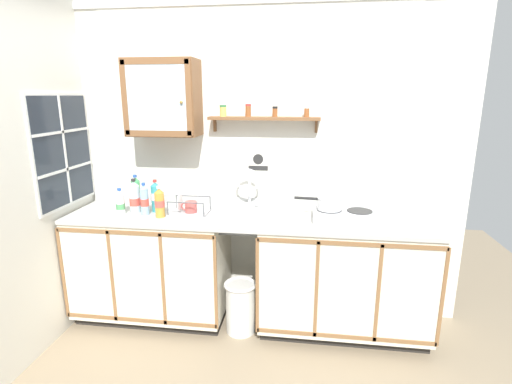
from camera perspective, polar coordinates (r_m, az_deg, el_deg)
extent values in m
plane|color=gray|center=(3.17, -2.20, -21.36)|extent=(5.86, 5.86, 0.00)
cube|color=silver|center=(3.21, -0.60, 4.30)|extent=(3.46, 0.05, 2.58)
cube|color=white|center=(3.21, -0.76, 26.62)|extent=(3.46, 0.02, 0.05)
cube|color=silver|center=(2.98, -32.38, 1.30)|extent=(0.05, 3.37, 2.58)
cube|color=black|center=(3.60, -14.49, -16.40)|extent=(1.20, 0.52, 0.08)
cube|color=beige|center=(3.37, -15.15, -10.06)|extent=(1.22, 0.58, 0.82)
cube|color=brown|center=(2.99, -17.77, -5.83)|extent=(1.22, 0.01, 0.03)
cube|color=brown|center=(3.30, -16.77, -17.78)|extent=(1.22, 0.01, 0.03)
cube|color=brown|center=(3.42, -26.77, -10.78)|extent=(0.02, 0.01, 0.75)
cube|color=brown|center=(3.21, -20.62, -11.72)|extent=(0.02, 0.01, 0.75)
cube|color=brown|center=(3.05, -13.68, -12.62)|extent=(0.02, 0.01, 0.75)
cube|color=brown|center=(2.94, -6.03, -13.40)|extent=(0.02, 0.01, 0.75)
cube|color=black|center=(3.38, 12.39, -18.39)|extent=(1.26, 0.52, 0.08)
cube|color=beige|center=(3.14, 12.87, -11.77)|extent=(1.28, 0.58, 0.82)
cube|color=brown|center=(2.73, 13.82, -7.49)|extent=(1.28, 0.01, 0.03)
cube|color=brown|center=(3.06, 12.97, -20.21)|extent=(1.28, 0.01, 0.03)
cube|color=brown|center=(2.88, 0.19, -13.86)|extent=(0.02, 0.01, 0.75)
cube|color=brown|center=(2.86, 8.98, -14.24)|extent=(0.02, 0.01, 0.75)
cube|color=brown|center=(2.91, 17.70, -14.30)|extent=(0.02, 0.01, 0.75)
cube|color=brown|center=(3.02, 25.97, -14.06)|extent=(0.02, 0.01, 0.75)
cube|color=#B2B2AD|center=(3.00, -1.46, -3.91)|extent=(2.82, 0.61, 0.03)
cube|color=#B2B2AD|center=(3.25, -0.68, -1.47)|extent=(2.82, 0.02, 0.08)
cube|color=silver|center=(3.02, -2.26, -3.38)|extent=(0.53, 0.41, 0.01)
cube|color=slate|center=(3.05, -2.24, -5.22)|extent=(0.45, 0.34, 0.01)
cube|color=slate|center=(3.20, -1.72, -3.44)|extent=(0.45, 0.01, 0.10)
cube|color=slate|center=(2.88, -2.84, -5.50)|extent=(0.45, 0.01, 0.10)
cylinder|color=#4C4C51|center=(3.05, -2.24, -5.25)|extent=(0.04, 0.04, 0.01)
cylinder|color=silver|center=(3.23, -0.95, -2.10)|extent=(0.05, 0.05, 0.02)
cylinder|color=silver|center=(3.19, -0.96, 0.07)|extent=(0.02, 0.02, 0.23)
torus|color=silver|center=(3.09, -1.21, 1.74)|extent=(0.19, 0.02, 0.19)
cylinder|color=silver|center=(3.21, 0.11, -1.57)|extent=(0.02, 0.02, 0.05)
cube|color=silver|center=(2.98, 12.98, -3.45)|extent=(0.47, 0.27, 0.07)
cylinder|color=#2D2D2D|center=(2.98, 10.82, -2.60)|extent=(0.19, 0.19, 0.01)
cylinder|color=#2D2D2D|center=(3.00, 15.14, -2.73)|extent=(0.19, 0.19, 0.01)
cylinder|color=black|center=(2.85, 10.93, -4.13)|extent=(0.03, 0.02, 0.03)
cylinder|color=black|center=(2.88, 15.44, -4.25)|extent=(0.03, 0.02, 0.03)
cylinder|color=silver|center=(2.96, 10.87, -1.70)|extent=(0.18, 0.18, 0.09)
torus|color=silver|center=(2.95, 10.91, -0.84)|extent=(0.19, 0.19, 0.01)
cylinder|color=black|center=(2.96, 7.43, -0.92)|extent=(0.18, 0.04, 0.02)
cylinder|color=teal|center=(3.20, -14.66, -0.98)|extent=(0.07, 0.07, 0.21)
cone|color=teal|center=(3.17, -14.79, 1.15)|extent=(0.07, 0.07, 0.03)
cylinder|color=red|center=(3.16, -14.82, 1.61)|extent=(0.03, 0.03, 0.02)
cylinder|color=white|center=(3.19, -14.68, -0.62)|extent=(0.07, 0.07, 0.06)
cylinder|color=gold|center=(3.05, -14.10, -1.86)|extent=(0.07, 0.07, 0.19)
cone|color=gold|center=(3.02, -14.23, 0.20)|extent=(0.07, 0.07, 0.03)
cylinder|color=white|center=(3.02, -14.26, 0.68)|extent=(0.03, 0.03, 0.02)
cylinder|color=#D84C3F|center=(3.05, -14.11, -1.68)|extent=(0.07, 0.07, 0.05)
cylinder|color=silver|center=(3.21, -17.57, -1.03)|extent=(0.08, 0.08, 0.22)
cone|color=silver|center=(3.18, -17.74, 1.21)|extent=(0.08, 0.08, 0.04)
cylinder|color=#262626|center=(3.17, -17.78, 1.71)|extent=(0.04, 0.04, 0.02)
cylinder|color=#D84C3F|center=(3.22, -17.54, -1.36)|extent=(0.08, 0.08, 0.06)
cylinder|color=#8CB7E0|center=(3.14, -16.21, -1.40)|extent=(0.06, 0.06, 0.21)
cone|color=#8CB7E0|center=(3.11, -16.36, 0.71)|extent=(0.06, 0.06, 0.03)
cylinder|color=#2D59B2|center=(3.10, -16.39, 1.15)|extent=(0.03, 0.03, 0.02)
cylinder|color=#D84C3F|center=(3.14, -16.20, -1.47)|extent=(0.06, 0.06, 0.06)
cylinder|color=#4CB266|center=(3.33, -17.37, -0.38)|extent=(0.07, 0.07, 0.23)
cone|color=#4CB266|center=(3.31, -17.54, 1.84)|extent=(0.07, 0.07, 0.03)
cylinder|color=#2D59B2|center=(3.30, -17.57, 2.28)|extent=(0.03, 0.03, 0.02)
cylinder|color=white|center=(3.34, -17.35, -0.59)|extent=(0.07, 0.07, 0.06)
cylinder|color=white|center=(3.21, -19.49, -1.73)|extent=(0.07, 0.07, 0.16)
cone|color=white|center=(3.19, -19.63, -0.07)|extent=(0.06, 0.06, 0.03)
cylinder|color=#2D59B2|center=(3.18, -19.67, 0.37)|extent=(0.03, 0.03, 0.02)
cylinder|color=#4C9959|center=(3.22, -19.47, -2.00)|extent=(0.07, 0.07, 0.05)
cube|color=#B2B2B7|center=(3.11, -9.80, -3.07)|extent=(0.31, 0.22, 0.01)
cylinder|color=#4C4F54|center=(3.05, -12.98, -2.43)|extent=(0.01, 0.01, 0.11)
cylinder|color=#4C4F54|center=(2.96, -7.80, -2.68)|extent=(0.01, 0.01, 0.11)
cylinder|color=#4C4F54|center=(3.23, -11.72, -1.41)|extent=(0.01, 0.01, 0.11)
cylinder|color=#4C4F54|center=(3.15, -6.82, -1.61)|extent=(0.01, 0.01, 0.11)
cylinder|color=#4C4F54|center=(2.98, -10.48, -1.58)|extent=(0.29, 0.01, 0.01)
cylinder|color=#4C4F54|center=(3.17, -9.34, -0.59)|extent=(0.29, 0.01, 0.01)
cylinder|color=white|center=(3.11, -11.23, -1.57)|extent=(0.01, 0.13, 0.13)
cylinder|color=#B24C47|center=(3.09, -9.63, -2.30)|extent=(0.09, 0.09, 0.10)
torus|color=#B24C47|center=(3.11, -10.51, -2.12)|extent=(0.07, 0.02, 0.07)
cube|color=brown|center=(3.18, -13.61, 13.42)|extent=(0.56, 0.27, 0.59)
cube|color=silver|center=(3.05, -14.58, 13.35)|extent=(0.46, 0.01, 0.48)
cube|color=brown|center=(3.15, -18.94, 13.06)|extent=(0.04, 0.01, 0.55)
cube|color=brown|center=(2.96, -9.95, 13.57)|extent=(0.04, 0.01, 0.55)
cube|color=brown|center=(3.06, -14.91, 18.30)|extent=(0.53, 0.01, 0.05)
cube|color=brown|center=(3.06, -14.28, 8.40)|extent=(0.53, 0.01, 0.05)
sphere|color=olive|center=(2.97, -11.06, 12.96)|extent=(0.02, 0.02, 0.02)
cube|color=brown|center=(3.06, 1.19, 10.88)|extent=(0.88, 0.14, 0.02)
cube|color=brown|center=(3.19, -6.12, 9.83)|extent=(0.02, 0.03, 0.10)
cube|color=brown|center=(3.10, 8.93, 9.61)|extent=(0.02, 0.03, 0.10)
cylinder|color=#E0C659|center=(3.12, -4.91, 11.79)|extent=(0.05, 0.05, 0.07)
cylinder|color=#33723F|center=(3.12, -4.93, 12.61)|extent=(0.05, 0.05, 0.02)
cylinder|color=brown|center=(3.07, -1.17, 11.88)|extent=(0.04, 0.04, 0.08)
cylinder|color=red|center=(3.07, -1.17, 12.79)|extent=(0.04, 0.04, 0.02)
cylinder|color=brown|center=(3.05, 2.83, 11.68)|extent=(0.04, 0.04, 0.06)
cylinder|color=black|center=(3.05, 2.84, 12.43)|extent=(0.04, 0.04, 0.02)
cylinder|color=brown|center=(3.03, 7.54, 11.59)|extent=(0.04, 0.04, 0.07)
cylinder|color=white|center=(3.03, 7.57, 12.37)|extent=(0.04, 0.04, 0.02)
cube|color=silver|center=(3.17, 0.33, 4.43)|extent=(0.19, 0.01, 0.21)
cube|color=#262626|center=(3.18, 0.32, 3.57)|extent=(0.16, 0.00, 0.04)
cylinder|color=#262626|center=(3.16, 0.32, 4.89)|extent=(0.09, 0.00, 0.09)
cube|color=#262D38|center=(3.35, -26.62, 5.50)|extent=(0.01, 0.67, 0.83)
cube|color=white|center=(3.35, -26.76, 5.50)|extent=(0.02, 0.72, 0.88)
cube|color=white|center=(3.34, -26.53, 5.50)|extent=(0.01, 0.02, 0.83)
cube|color=white|center=(3.36, -26.26, 3.05)|extent=(0.01, 0.67, 0.02)
cube|color=white|center=(3.33, -26.81, 7.98)|extent=(0.01, 0.67, 0.02)
cylinder|color=silver|center=(3.18, -2.32, -16.81)|extent=(0.23, 0.23, 0.41)
torus|color=white|center=(3.08, -2.36, -13.56)|extent=(0.26, 0.26, 0.02)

